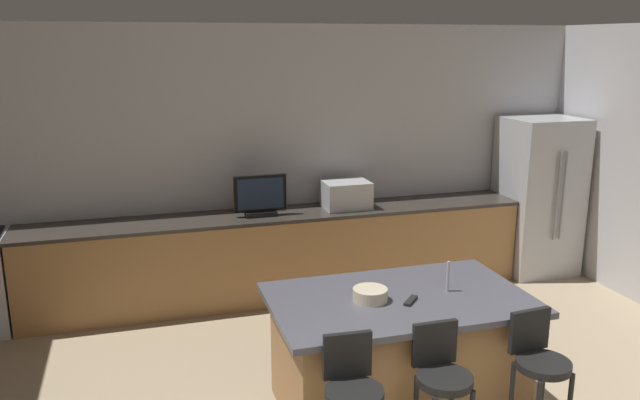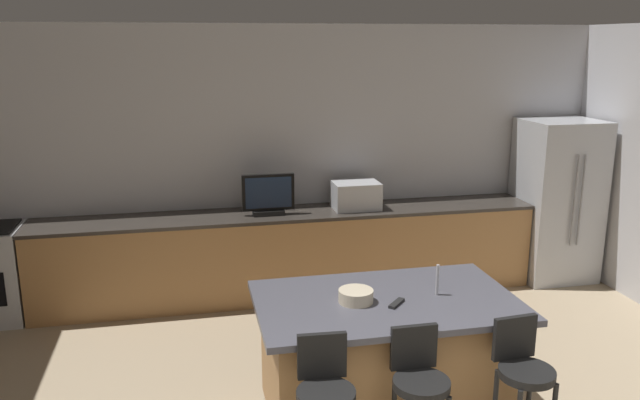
{
  "view_description": "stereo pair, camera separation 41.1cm",
  "coord_description": "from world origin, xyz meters",
  "px_view_note": "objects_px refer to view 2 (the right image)",
  "views": [
    {
      "loc": [
        -1.46,
        -1.6,
        2.64
      ],
      "look_at": [
        0.03,
        3.41,
        1.32
      ],
      "focal_mm": 35.6,
      "sensor_mm": 36.0,
      "label": 1
    },
    {
      "loc": [
        -1.06,
        -1.7,
        2.64
      ],
      "look_at": [
        0.03,
        3.41,
        1.32
      ],
      "focal_mm": 35.6,
      "sensor_mm": 36.0,
      "label": 2
    }
  ],
  "objects_px": {
    "refrigerator": "(556,200)",
    "microwave": "(356,195)",
    "kitchen_island": "(385,359)",
    "bar_stool_right": "(522,384)",
    "fruit_bowl": "(356,296)",
    "tv_monitor": "(268,196)",
    "bar_stool_center": "(419,394)",
    "tv_remote": "(397,303)"
  },
  "relations": [
    {
      "from": "tv_remote",
      "to": "microwave",
      "type": "bearing_deg",
      "value": 124.01
    },
    {
      "from": "kitchen_island",
      "to": "bar_stool_right",
      "type": "xyz_separation_m",
      "value": [
        0.66,
        -0.69,
        0.12
      ]
    },
    {
      "from": "tv_monitor",
      "to": "bar_stool_right",
      "type": "distance_m",
      "value": 3.3
    },
    {
      "from": "microwave",
      "to": "kitchen_island",
      "type": "bearing_deg",
      "value": -100.31
    },
    {
      "from": "bar_stool_right",
      "to": "microwave",
      "type": "bearing_deg",
      "value": 89.15
    },
    {
      "from": "refrigerator",
      "to": "tv_remote",
      "type": "xyz_separation_m",
      "value": [
        -2.72,
        -2.46,
        0.04
      ]
    },
    {
      "from": "refrigerator",
      "to": "tv_monitor",
      "type": "bearing_deg",
      "value": 179.81
    },
    {
      "from": "kitchen_island",
      "to": "microwave",
      "type": "distance_m",
      "value": 2.52
    },
    {
      "from": "refrigerator",
      "to": "tv_remote",
      "type": "relative_size",
      "value": 10.58
    },
    {
      "from": "refrigerator",
      "to": "fruit_bowl",
      "type": "relative_size",
      "value": 7.62
    },
    {
      "from": "refrigerator",
      "to": "microwave",
      "type": "height_order",
      "value": "refrigerator"
    },
    {
      "from": "bar_stool_center",
      "to": "tv_remote",
      "type": "relative_size",
      "value": 5.78
    },
    {
      "from": "microwave",
      "to": "tv_monitor",
      "type": "relative_size",
      "value": 0.91
    },
    {
      "from": "microwave",
      "to": "bar_stool_center",
      "type": "distance_m",
      "value": 3.14
    },
    {
      "from": "kitchen_island",
      "to": "tv_remote",
      "type": "height_order",
      "value": "tv_remote"
    },
    {
      "from": "tv_remote",
      "to": "bar_stool_center",
      "type": "bearing_deg",
      "value": -50.83
    },
    {
      "from": "kitchen_island",
      "to": "tv_remote",
      "type": "relative_size",
      "value": 10.48
    },
    {
      "from": "kitchen_island",
      "to": "microwave",
      "type": "height_order",
      "value": "microwave"
    },
    {
      "from": "tv_remote",
      "to": "fruit_bowl",
      "type": "bearing_deg",
      "value": -158.84
    },
    {
      "from": "tv_monitor",
      "to": "microwave",
      "type": "bearing_deg",
      "value": 3.18
    },
    {
      "from": "tv_monitor",
      "to": "bar_stool_center",
      "type": "xyz_separation_m",
      "value": [
        0.49,
        -3.02,
        -0.52
      ]
    },
    {
      "from": "refrigerator",
      "to": "bar_stool_center",
      "type": "height_order",
      "value": "refrigerator"
    },
    {
      "from": "bar_stool_right",
      "to": "tv_remote",
      "type": "bearing_deg",
      "value": 131.7
    },
    {
      "from": "microwave",
      "to": "tv_remote",
      "type": "distance_m",
      "value": 2.55
    },
    {
      "from": "fruit_bowl",
      "to": "tv_remote",
      "type": "bearing_deg",
      "value": -21.9
    },
    {
      "from": "kitchen_island",
      "to": "tv_remote",
      "type": "bearing_deg",
      "value": -70.01
    },
    {
      "from": "microwave",
      "to": "bar_stool_center",
      "type": "bearing_deg",
      "value": -98.13
    },
    {
      "from": "microwave",
      "to": "bar_stool_right",
      "type": "distance_m",
      "value": 3.15
    },
    {
      "from": "kitchen_island",
      "to": "bar_stool_right",
      "type": "relative_size",
      "value": 1.79
    },
    {
      "from": "bar_stool_right",
      "to": "tv_monitor",
      "type": "bearing_deg",
      "value": 105.79
    },
    {
      "from": "bar_stool_center",
      "to": "bar_stool_right",
      "type": "xyz_separation_m",
      "value": [
        0.66,
        -0.03,
        0.01
      ]
    },
    {
      "from": "tv_monitor",
      "to": "fruit_bowl",
      "type": "height_order",
      "value": "tv_monitor"
    },
    {
      "from": "refrigerator",
      "to": "tv_remote",
      "type": "distance_m",
      "value": 3.66
    },
    {
      "from": "bar_stool_right",
      "to": "fruit_bowl",
      "type": "relative_size",
      "value": 4.21
    },
    {
      "from": "refrigerator",
      "to": "bar_stool_center",
      "type": "distance_m",
      "value": 4.09
    },
    {
      "from": "fruit_bowl",
      "to": "tv_monitor",
      "type": "bearing_deg",
      "value": 96.7
    },
    {
      "from": "bar_stool_right",
      "to": "fruit_bowl",
      "type": "distance_m",
      "value": 1.17
    },
    {
      "from": "tv_monitor",
      "to": "bar_stool_right",
      "type": "xyz_separation_m",
      "value": [
        1.15,
        -3.05,
        -0.51
      ]
    },
    {
      "from": "bar_stool_right",
      "to": "tv_remote",
      "type": "distance_m",
      "value": 0.92
    },
    {
      "from": "kitchen_island",
      "to": "bar_stool_center",
      "type": "relative_size",
      "value": 1.81
    },
    {
      "from": "kitchen_island",
      "to": "tv_remote",
      "type": "xyz_separation_m",
      "value": [
        0.04,
        -0.1,
        0.46
      ]
    },
    {
      "from": "kitchen_island",
      "to": "bar_stool_center",
      "type": "bearing_deg",
      "value": -89.99
    }
  ]
}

